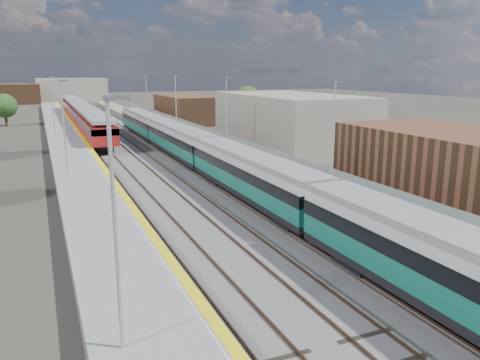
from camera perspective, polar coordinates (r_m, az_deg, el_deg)
ground at (r=56.89m, az=-10.83°, el=3.68°), size 320.00×320.00×0.00m
ballast_bed at (r=58.90m, az=-13.51°, el=3.90°), size 10.50×155.00×0.06m
tracks at (r=60.62m, az=-13.23°, el=4.24°), size 8.96×160.00×0.17m
platform_right at (r=60.50m, az=-6.47°, el=4.90°), size 4.70×155.00×8.52m
platform_left at (r=58.09m, az=-20.16°, el=3.82°), size 4.30×155.00×8.52m
buildings at (r=143.63m, az=-26.32°, el=12.45°), size 72.00×185.50×40.00m
green_train at (r=41.23m, az=-3.88°, el=3.25°), size 2.65×73.91×2.92m
red_train at (r=82.48m, az=-18.82°, el=7.65°), size 2.98×60.42×3.76m
tree_c at (r=88.75m, az=-26.78°, el=8.08°), size 4.03×4.03×5.46m
tree_d at (r=82.49m, az=0.90°, el=9.69°), size 4.88×4.88×6.62m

